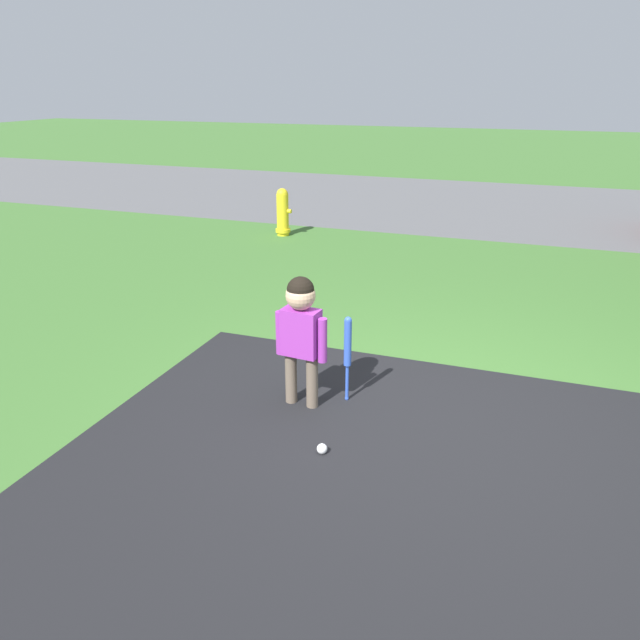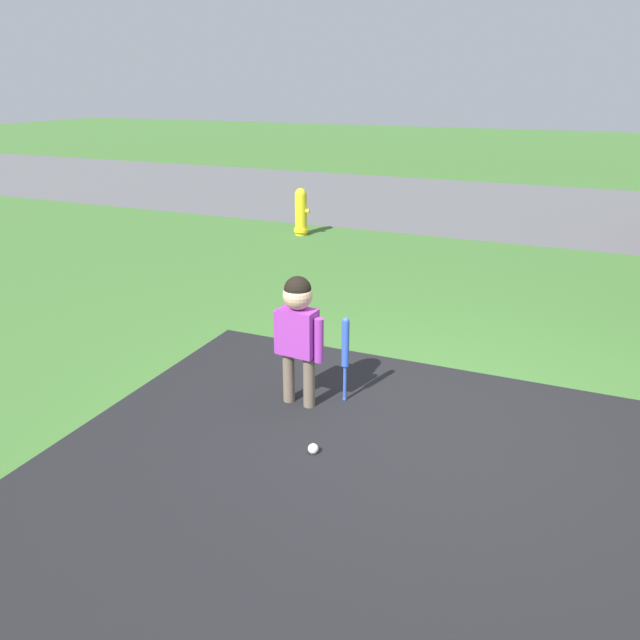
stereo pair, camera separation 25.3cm
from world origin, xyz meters
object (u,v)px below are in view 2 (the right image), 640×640
baseball_bat (345,347)px  sports_ball (313,449)px  fire_hydrant (301,212)px  child (298,323)px

baseball_bat → sports_ball: (0.07, -0.76, -0.41)m
sports_ball → fire_hydrant: 6.22m
child → baseball_bat: size_ratio=1.48×
child → sports_ball: (0.37, -0.58, -0.62)m
fire_hydrant → sports_ball: bearing=-64.4°
child → fire_hydrant: (-2.32, 5.03, -0.29)m
sports_ball → fire_hydrant: (-2.69, 5.60, 0.32)m
sports_ball → fire_hydrant: fire_hydrant is taller
child → fire_hydrant: size_ratio=1.37×
baseball_bat → fire_hydrant: (-2.62, 4.85, -0.08)m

